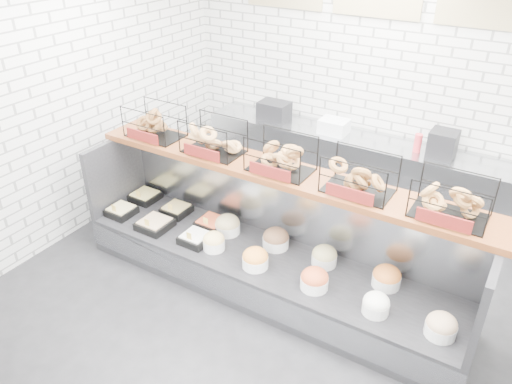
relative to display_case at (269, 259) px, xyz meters
The scene contains 5 objects.
ground 0.48m from the display_case, 89.76° to the right, with size 5.50×5.50×0.00m, color black.
room_shell 1.75m from the display_case, 89.68° to the left, with size 5.02×5.51×3.01m.
display_case is the anchor object (origin of this frame).
bagel_shelf 1.07m from the display_case, 90.05° to the left, with size 4.10×0.50×0.40m.
prep_counter 2.09m from the display_case, 90.05° to the left, with size 4.00×0.60×1.20m.
Camera 1 is at (1.98, -3.14, 3.41)m, focal length 35.00 mm.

